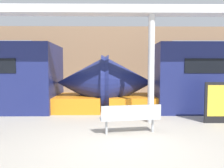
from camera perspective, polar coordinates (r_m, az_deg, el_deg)
The scene contains 6 objects.
ground_plane at distance 5.74m, azimuth 2.44°, elevation -16.04°, with size 60.00×60.00×0.00m, color #A8A093.
station_wall at distance 15.87m, azimuth 0.37°, elevation 5.88°, with size 56.00×0.20×5.00m, color #937051.
bench_near at distance 6.67m, azimuth 4.90°, elevation -8.39°, with size 1.87×0.73×0.89m.
poster_board at distance 8.84m, azimuth 26.52°, elevation -4.33°, with size 1.17×0.07×1.49m.
support_column_near at distance 8.07m, azimuth 10.19°, elevation 3.82°, with size 0.23×0.23×3.91m, color silver.
canopy_beam at distance 8.33m, azimuth 10.38°, elevation 18.36°, with size 28.00×0.60×0.28m, color silver.
Camera 1 is at (-0.30, -5.39, 1.96)m, focal length 35.00 mm.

